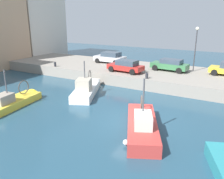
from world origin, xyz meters
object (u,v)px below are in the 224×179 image
fishing_boat_red (142,128)px  parked_car_silver (110,57)px  fishing_boat_white (87,91)px  mooring_bollard_mid (147,76)px  mooring_bollard_north (55,64)px  parked_car_green (170,65)px  quay_streetlamp (196,42)px  fishing_boat_yellow (16,104)px  parked_car_red (126,66)px

fishing_boat_red → parked_car_silver: fishing_boat_red is taller
fishing_boat_white → mooring_bollard_mid: (3.65, -4.64, 1.33)m
fishing_boat_red → mooring_bollard_north: 17.14m
mooring_bollard_mid → parked_car_silver: bearing=53.5°
parked_car_green → mooring_bollard_mid: bearing=168.5°
parked_car_green → mooring_bollard_north: bearing=109.6°
quay_streetlamp → fishing_boat_red: bearing=178.5°
parked_car_silver → mooring_bollard_north: parked_car_silver is taller
fishing_boat_yellow → fishing_boat_white: (5.62, -3.26, 0.04)m
fishing_boat_yellow → parked_car_silver: fishing_boat_yellow is taller
mooring_bollard_mid → quay_streetlamp: quay_streetlamp is taller
fishing_boat_yellow → mooring_bollard_north: 10.23m
fishing_boat_red → quay_streetlamp: (13.91, -0.36, 4.35)m
mooring_bollard_mid → parked_car_green: bearing=-11.5°
fishing_boat_white → quay_streetlamp: (9.30, -7.95, 4.31)m
fishing_boat_yellow → mooring_bollard_north: fishing_boat_yellow is taller
parked_car_red → mooring_bollard_mid: (-1.58, -3.09, -0.42)m
fishing_boat_white → parked_car_red: size_ratio=1.72×
fishing_boat_yellow → parked_car_silver: 14.81m
parked_car_green → mooring_bollard_mid: (-4.61, 0.94, -0.42)m
parked_car_silver → parked_car_red: 5.69m
fishing_boat_white → mooring_bollard_north: (3.65, 7.36, 1.33)m
parked_car_red → mooring_bollard_mid: size_ratio=7.43×
mooring_bollard_mid → mooring_bollard_north: same height
fishing_boat_white → parked_car_silver: 9.61m
mooring_bollard_north → parked_car_silver: bearing=-40.9°
parked_car_red → mooring_bollard_mid: bearing=-117.1°
fishing_boat_white → quay_streetlamp: size_ratio=1.45×
fishing_boat_yellow → parked_car_red: 12.00m
fishing_boat_white → mooring_bollard_mid: fishing_boat_white is taller
fishing_boat_yellow → mooring_bollard_north: size_ratio=11.42×
parked_car_green → parked_car_silver: bearing=84.4°
parked_car_silver → mooring_bollard_mid: bearing=-126.5°
fishing_boat_white → parked_car_green: size_ratio=1.67×
parked_car_green → quay_streetlamp: 3.64m
parked_car_silver → quay_streetlamp: size_ratio=0.85×
parked_car_green → fishing_boat_red: bearing=-171.1°
parked_car_green → quay_streetlamp: bearing=-66.4°
parked_car_silver → parked_car_red: parked_car_silver is taller
parked_car_silver → mooring_bollard_mid: (-5.41, -7.30, -0.47)m
mooring_bollard_mid → mooring_bollard_north: size_ratio=1.00×
fishing_boat_yellow → mooring_bollard_north: (9.27, 4.10, 1.37)m
fishing_boat_white → fishing_boat_red: bearing=-121.3°
parked_car_silver → parked_car_red: size_ratio=1.01×
mooring_bollard_mid → fishing_boat_white: bearing=128.2°
parked_car_silver → parked_car_green: size_ratio=0.98×
parked_car_silver → mooring_bollard_north: bearing=139.1°
parked_car_silver → fishing_boat_red: bearing=-143.1°
fishing_boat_red → fishing_boat_white: size_ratio=0.97×
parked_car_silver → mooring_bollard_north: size_ratio=7.50×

